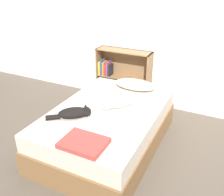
{
  "coord_description": "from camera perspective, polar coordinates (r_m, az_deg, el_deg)",
  "views": [
    {
      "loc": [
        1.27,
        -2.44,
        2.07
      ],
      "look_at": [
        0.0,
        0.14,
        0.64
      ],
      "focal_mm": 40.0,
      "sensor_mm": 36.0,
      "label": 1
    }
  ],
  "objects": [
    {
      "name": "ground_plane",
      "position": [
        3.44,
        -1.08,
        -10.55
      ],
      "size": [
        8.0,
        8.0,
        0.0
      ],
      "primitive_type": "plane",
      "color": "brown"
    },
    {
      "name": "wall_back",
      "position": [
        4.16,
        8.15,
        14.81
      ],
      "size": [
        8.0,
        0.06,
        2.5
      ],
      "color": "white",
      "rests_on": "ground_plane"
    },
    {
      "name": "bed",
      "position": [
        3.29,
        -1.12,
        -6.85
      ],
      "size": [
        1.28,
        1.93,
        0.54
      ],
      "color": "brown",
      "rests_on": "ground_plane"
    },
    {
      "name": "pillow",
      "position": [
        3.72,
        5.29,
        3.09
      ],
      "size": [
        0.62,
        0.33,
        0.13
      ],
      "color": "beige",
      "rests_on": "bed"
    },
    {
      "name": "cat_light",
      "position": [
        3.16,
        1.42,
        -1.06
      ],
      "size": [
        0.45,
        0.51,
        0.16
      ],
      "rotation": [
        0.0,
        0.0,
        4.01
      ],
      "color": "white",
      "rests_on": "bed"
    },
    {
      "name": "cat_dark",
      "position": [
        2.99,
        -8.59,
        -3.35
      ],
      "size": [
        0.46,
        0.4,
        0.14
      ],
      "rotation": [
        0.0,
        0.0,
        0.67
      ],
      "color": "black",
      "rests_on": "bed"
    },
    {
      "name": "bookshelf",
      "position": [
        4.38,
        2.24,
        5.29
      ],
      "size": [
        0.94,
        0.26,
        0.95
      ],
      "color": "#8E6B47",
      "rests_on": "ground_plane"
    },
    {
      "name": "blanket_fold",
      "position": [
        2.53,
        -6.46,
        -10.18
      ],
      "size": [
        0.45,
        0.34,
        0.05
      ],
      "color": "#B2423D",
      "rests_on": "bed"
    }
  ]
}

